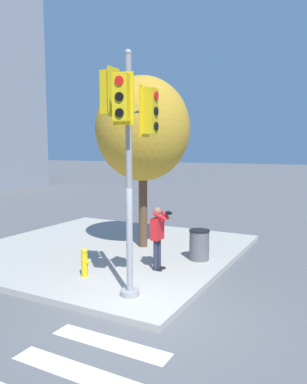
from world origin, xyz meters
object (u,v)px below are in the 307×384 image
Objects in this scene: person_photographer at (158,232)px; trash_bin at (199,245)px; traffic_signal_pole at (127,133)px; street_tree at (143,129)px; fire_hydrant at (84,262)px.

trash_bin is at bearing -26.20° from person_photographer.
traffic_signal_pole is 0.95× the size of street_tree.
trash_bin reaches higher than fire_hydrant.
fire_hydrant is (-3.21, -0.13, -3.43)m from street_tree.
fire_hydrant is (-1.34, 1.37, -0.66)m from person_photographer.
trash_bin is at bearing -37.23° from fire_hydrant.
street_tree is at bearing 2.40° from fire_hydrant.
traffic_signal_pole reaches higher than person_photographer.
fire_hydrant is at bearing 142.77° from trash_bin.
street_tree reaches higher than traffic_signal_pole.
person_photographer is (1.96, 0.31, -2.49)m from traffic_signal_pole.
traffic_signal_pole is at bearing -110.37° from fire_hydrant.
traffic_signal_pole is 5.93× the size of trash_bin.
person_photographer is at bearing 153.80° from trash_bin.
street_tree is (3.84, 1.82, 0.29)m from traffic_signal_pole.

